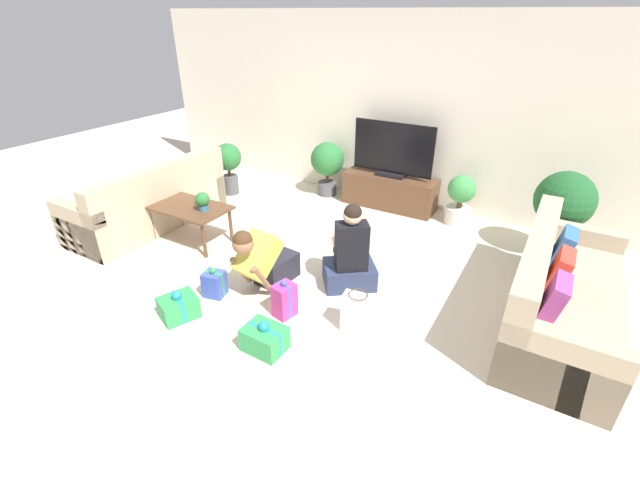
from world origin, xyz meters
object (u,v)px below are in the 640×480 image
Objects in this scene: coffee_table at (189,210)px; dog at (344,254)px; potted_plant_back_right at (460,198)px; person_kneeling at (263,259)px; tv at (393,153)px; tabletop_plant at (203,201)px; gift_bag_a at (357,313)px; gift_box_c at (179,307)px; gift_box_b at (284,300)px; potted_plant_back_left at (327,163)px; potted_plant_corner_right at (564,203)px; person_sitting at (350,257)px; gift_box_a at (265,338)px; tv_console at (389,191)px; sofa_left at (151,203)px; gift_box_d at (214,284)px; mug at (199,201)px; potted_plant_corner_left at (228,163)px; sofa_right at (560,298)px.

dog is (1.98, 0.32, -0.19)m from coffee_table.
potted_plant_back_right is 2.89m from person_kneeling.
tv reaches higher than tabletop_plant.
coffee_table is at bearing 168.91° from gift_bag_a.
person_kneeling reaches higher than gift_box_c.
coffee_table is 1.99m from gift_box_b.
potted_plant_corner_right is at bearing -5.92° from potted_plant_back_left.
tabletop_plant is at bearing -34.86° from person_sitting.
gift_box_a is (-0.18, -1.23, -0.23)m from person_sitting.
tv_console is 1.30× the size of potted_plant_corner_right.
sofa_left reaches higher than coffee_table.
sofa_left reaches higher than gift_box_d.
gift_box_c is (1.81, -1.26, -0.20)m from sofa_left.
dog is at bearing 56.87° from person_kneeling.
gift_box_d is at bearing -42.78° from tabletop_plant.
sofa_left is 2.04m from gift_box_d.
sofa_left is at bearing 173.92° from person_kneeling.
tv_console is at bearing 52.50° from mug.
tabletop_plant reaches higher than gift_bag_a.
person_sitting reaches higher than person_kneeling.
tv_console is at bearing 94.44° from gift_box_a.
potted_plant_back_right is 1.27m from potted_plant_corner_right.
potted_plant_corner_right reaches higher than potted_plant_back_right.
potted_plant_back_right is (2.04, 0.00, -0.16)m from potted_plant_back_left.
gift_box_b is at bearing -167.13° from gift_bag_a.
sofa_left is 2.96m from person_sitting.
gift_box_d is at bearing 176.03° from dog.
potted_plant_back_left is at bearing 78.49° from tabletop_plant.
tv_console is at bearing 18.27° from potted_plant_corner_left.
person_sitting is at bearing 38.87° from person_kneeling.
potted_plant_back_left reaches higher than potted_plant_corner_left.
tv is 1.41× the size of potted_plant_back_left.
potted_plant_back_right is (-1.33, 1.73, 0.05)m from sofa_right.
gift_box_b is at bearing 74.70° from sofa_left.
tv is at bearing 89.07° from person_kneeling.
sofa_left is 9.36× the size of tabletop_plant.
coffee_table is 0.75× the size of tv_console.
tv_console is 3.42× the size of gift_box_b.
tv_console is (2.51, 2.17, -0.07)m from sofa_left.
coffee_table is at bearing 96.53° from sofa_right.
potted_plant_corner_left is 3.30m from gift_box_b.
dog is 1.40m from gift_box_d.
tv is 2.69m from tabletop_plant.
person_sitting is at bearing -102.49° from dog.
potted_plant_back_right reaches higher than coffee_table.
mug is at bearing 125.85° from gift_box_c.
dog is 1.93m from mug.
tv is at bearing 77.68° from gift_box_d.
sofa_right is 17.40× the size of mug.
gift_bag_a is at bearing -73.24° from tv.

